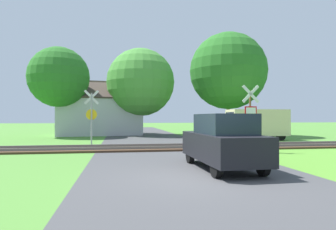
{
  "coord_description": "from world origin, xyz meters",
  "views": [
    {
      "loc": [
        -2.21,
        -8.05,
        1.67
      ],
      "look_at": [
        0.5,
        8.59,
        1.8
      ],
      "focal_mm": 32.0,
      "sensor_mm": 36.0,
      "label": 1
    }
  ],
  "objects": [
    {
      "name": "tree_center",
      "position": [
        -0.25,
        19.86,
        4.93
      ],
      "size": [
        6.31,
        6.31,
        8.09
      ],
      "color": "#513823",
      "rests_on": "ground"
    },
    {
      "name": "stop_sign_near",
      "position": [
        4.01,
        5.5,
        1.82
      ],
      "size": [
        0.88,
        0.14,
        3.23
      ],
      "rotation": [
        0.0,
        0.0,
        3.15
      ],
      "color": "brown",
      "rests_on": "ground"
    },
    {
      "name": "house",
      "position": [
        -4.14,
        21.41,
        1.89
      ],
      "size": [
        8.6,
        6.54,
        5.19
      ],
      "rotation": [
        0.0,
        0.0,
        0.12
      ],
      "color": "#B7B7BC",
      "rests_on": "ground"
    },
    {
      "name": "ground_plane",
      "position": [
        0.0,
        0.0,
        0.0
      ],
      "size": [
        160.0,
        160.0,
        0.0
      ],
      "primitive_type": "plane",
      "color": "#4C8433"
    },
    {
      "name": "tree_right",
      "position": [
        7.52,
        17.78,
        5.86
      ],
      "size": [
        6.94,
        6.94,
        9.34
      ],
      "color": "#513823",
      "rests_on": "ground"
    },
    {
      "name": "parked_car",
      "position": [
        1.09,
        1.22,
        0.89
      ],
      "size": [
        1.77,
        4.05,
        1.78
      ],
      "rotation": [
        0.0,
        0.0,
        0.03
      ],
      "color": "black",
      "rests_on": "ground"
    },
    {
      "name": "rail_track",
      "position": [
        0.0,
        7.59,
        0.06
      ],
      "size": [
        60.0,
        2.6,
        0.22
      ],
      "color": "#422D1E",
      "rests_on": "ground"
    },
    {
      "name": "tree_left",
      "position": [
        -7.32,
        18.66,
        5.1
      ],
      "size": [
        5.16,
        5.16,
        7.69
      ],
      "color": "#513823",
      "rests_on": "ground"
    },
    {
      "name": "mail_truck",
      "position": [
        7.61,
        12.56,
        1.24
      ],
      "size": [
        4.91,
        1.94,
        2.24
      ],
      "rotation": [
        0.0,
        0.0,
        1.56
      ],
      "color": "beige",
      "rests_on": "ground"
    },
    {
      "name": "road_asphalt",
      "position": [
        0.0,
        2.0,
        0.0
      ],
      "size": [
        6.66,
        80.0,
        0.01
      ],
      "primitive_type": "cube",
      "color": "#424244",
      "rests_on": "ground"
    },
    {
      "name": "crossing_sign_far",
      "position": [
        -3.83,
        10.11,
        1.89
      ],
      "size": [
        0.87,
        0.18,
        3.3
      ],
      "rotation": [
        0.0,
        0.0,
        0.13
      ],
      "color": "#9E9EA5",
      "rests_on": "ground"
    }
  ]
}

